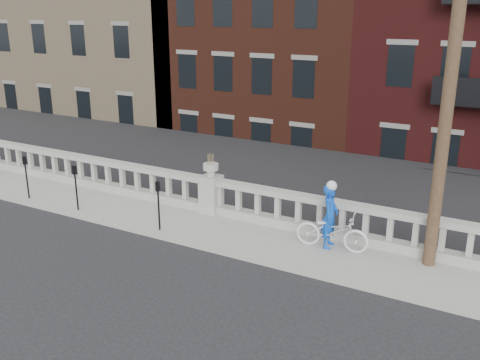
# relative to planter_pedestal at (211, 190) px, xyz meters

# --- Properties ---
(ground) EXTENTS (120.00, 120.00, 0.00)m
(ground) POSITION_rel_planter_pedestal_xyz_m (0.00, -3.95, -0.83)
(ground) COLOR black
(ground) RESTS_ON ground
(sidewalk) EXTENTS (32.00, 2.20, 0.15)m
(sidewalk) POSITION_rel_planter_pedestal_xyz_m (0.00, -0.95, -0.76)
(sidewalk) COLOR gray
(sidewalk) RESTS_ON ground
(balustrade) EXTENTS (28.00, 0.34, 1.03)m
(balustrade) POSITION_rel_planter_pedestal_xyz_m (0.00, 0.00, -0.19)
(balustrade) COLOR gray
(balustrade) RESTS_ON sidewalk
(planter_pedestal) EXTENTS (0.55, 0.55, 1.76)m
(planter_pedestal) POSITION_rel_planter_pedestal_xyz_m (0.00, 0.00, 0.00)
(planter_pedestal) COLOR gray
(planter_pedestal) RESTS_ON sidewalk
(lower_level) EXTENTS (80.00, 44.00, 20.80)m
(lower_level) POSITION_rel_planter_pedestal_xyz_m (0.56, 19.09, 1.80)
(lower_level) COLOR #605E59
(lower_level) RESTS_ON ground
(utility_pole) EXTENTS (1.60, 0.28, 10.00)m
(utility_pole) POSITION_rel_planter_pedestal_xyz_m (6.20, -0.35, 4.41)
(utility_pole) COLOR #422D1E
(utility_pole) RESTS_ON sidewalk
(parking_meter_c) EXTENTS (0.10, 0.09, 1.36)m
(parking_meter_c) POSITION_rel_planter_pedestal_xyz_m (-5.63, -1.80, 0.17)
(parking_meter_c) COLOR black
(parking_meter_c) RESTS_ON sidewalk
(parking_meter_d) EXTENTS (0.10, 0.09, 1.36)m
(parking_meter_d) POSITION_rel_planter_pedestal_xyz_m (-3.52, -1.80, 0.17)
(parking_meter_d) COLOR black
(parking_meter_d) RESTS_ON sidewalk
(parking_meter_e) EXTENTS (0.10, 0.09, 1.36)m
(parking_meter_e) POSITION_rel_planter_pedestal_xyz_m (-0.51, -1.80, 0.17)
(parking_meter_e) COLOR black
(parking_meter_e) RESTS_ON sidewalk
(bicycle) EXTENTS (1.86, 0.81, 0.95)m
(bicycle) POSITION_rel_planter_pedestal_xyz_m (3.93, -0.67, -0.21)
(bicycle) COLOR silver
(bicycle) RESTS_ON sidewalk
(cyclist) EXTENTS (0.44, 0.62, 1.61)m
(cyclist) POSITION_rel_planter_pedestal_xyz_m (3.82, -0.57, 0.13)
(cyclist) COLOR blue
(cyclist) RESTS_ON sidewalk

